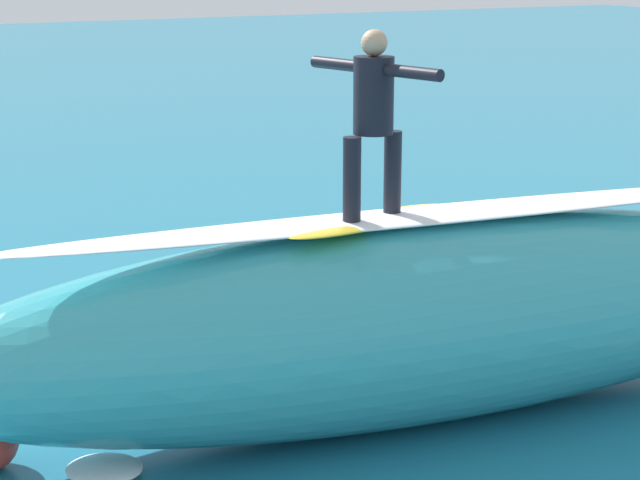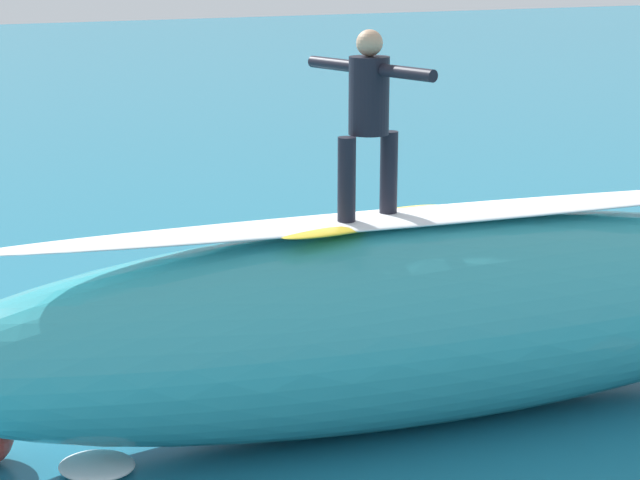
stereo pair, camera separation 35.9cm
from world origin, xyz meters
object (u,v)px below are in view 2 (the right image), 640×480
surfer_riding (369,110)px  surfer_paddling (294,315)px  surfboard_riding (368,221)px  surfboard_paddling (283,329)px

surfer_riding → surfer_paddling: 3.96m
surfboard_riding → surfer_riding: 1.03m
surfer_paddling → surfer_riding: bearing=104.9°
surfer_riding → surfboard_paddling: surfer_riding is taller
surfer_riding → surfboard_paddling: bearing=-110.9°
surfboard_riding → surfboard_paddling: surfboard_riding is taller
surfer_riding → surfer_paddling: (-0.58, -2.70, -2.84)m
surfboard_riding → surfer_paddling: (-0.58, -2.70, -1.81)m
surfboard_riding → surfer_riding: size_ratio=1.17×
surfboard_riding → surfer_riding: (0.00, 0.00, 1.03)m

